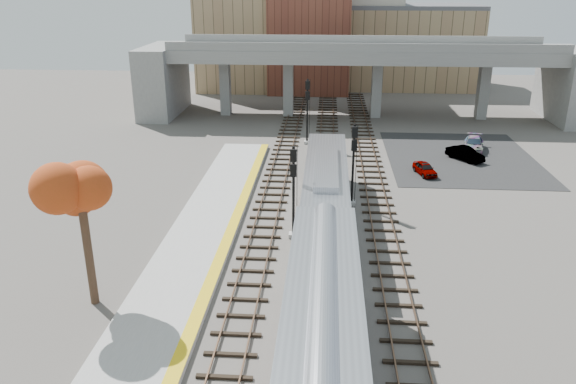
% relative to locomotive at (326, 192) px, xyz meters
% --- Properties ---
extents(ground, '(160.00, 160.00, 0.00)m').
position_rel_locomotive_xyz_m(ground, '(-1.00, -11.56, -2.28)').
color(ground, '#47423D').
rests_on(ground, ground).
extents(platform, '(4.50, 60.00, 0.35)m').
position_rel_locomotive_xyz_m(platform, '(-8.25, -11.56, -2.10)').
color(platform, '#9E9E99').
rests_on(platform, ground).
extents(yellow_strip, '(0.70, 60.00, 0.01)m').
position_rel_locomotive_xyz_m(yellow_strip, '(-6.35, -11.56, -1.92)').
color(yellow_strip, yellow).
rests_on(yellow_strip, platform).
extents(tracks, '(10.70, 95.00, 0.25)m').
position_rel_locomotive_xyz_m(tracks, '(-0.07, 0.94, -2.20)').
color(tracks, black).
rests_on(tracks, ground).
extents(overpass, '(54.00, 12.00, 9.50)m').
position_rel_locomotive_xyz_m(overpass, '(3.92, 33.44, 3.53)').
color(overpass, slate).
rests_on(overpass, ground).
extents(buildings_far, '(43.00, 21.00, 20.60)m').
position_rel_locomotive_xyz_m(buildings_far, '(0.26, 55.01, 5.60)').
color(buildings_far, '#987F58').
rests_on(buildings_far, ground).
extents(parking_lot, '(14.00, 18.00, 0.04)m').
position_rel_locomotive_xyz_m(parking_lot, '(13.00, 16.44, -2.26)').
color(parking_lot, black).
rests_on(parking_lot, ground).
extents(locomotive, '(3.02, 19.05, 4.10)m').
position_rel_locomotive_xyz_m(locomotive, '(0.00, 0.00, 0.00)').
color(locomotive, '#A8AAB2').
rests_on(locomotive, ground).
extents(signal_mast_near, '(0.60, 0.64, 6.36)m').
position_rel_locomotive_xyz_m(signal_mast_near, '(-2.10, -2.85, 0.74)').
color(signal_mast_near, '#9E9E99').
rests_on(signal_mast_near, ground).
extents(signal_mast_mid, '(0.60, 0.64, 6.34)m').
position_rel_locomotive_xyz_m(signal_mast_mid, '(2.00, 3.29, 0.73)').
color(signal_mast_mid, '#9E9E99').
rests_on(signal_mast_mid, ground).
extents(signal_mast_far, '(0.60, 0.64, 6.79)m').
position_rel_locomotive_xyz_m(signal_mast_far, '(-2.10, 20.18, 1.04)').
color(signal_mast_far, '#9E9E99').
rests_on(signal_mast_far, ground).
extents(tree, '(3.60, 3.60, 8.17)m').
position_rel_locomotive_xyz_m(tree, '(-12.21, -11.67, 3.78)').
color(tree, '#382619').
rests_on(tree, ground).
extents(car_a, '(2.07, 3.41, 1.09)m').
position_rel_locomotive_xyz_m(car_a, '(8.71, 10.88, -1.70)').
color(car_a, '#99999E').
rests_on(car_a, parking_lot).
extents(car_b, '(3.39, 3.91, 1.27)m').
position_rel_locomotive_xyz_m(car_b, '(13.19, 15.43, -1.60)').
color(car_b, '#99999E').
rests_on(car_b, parking_lot).
extents(car_c, '(2.96, 4.89, 1.33)m').
position_rel_locomotive_xyz_m(car_c, '(14.79, 18.87, -1.57)').
color(car_c, '#99999E').
rests_on(car_c, parking_lot).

